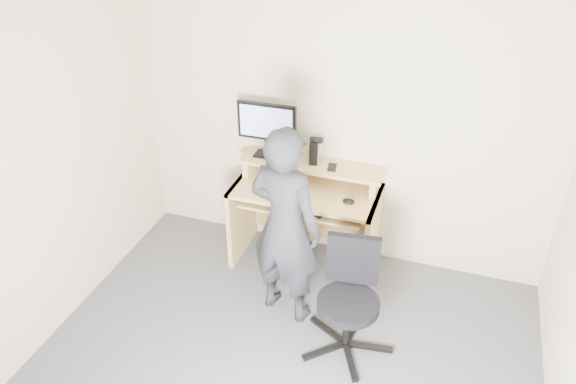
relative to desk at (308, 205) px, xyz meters
The scene contains 13 objects.
back_wall 0.76m from the desk, 47.89° to the left, with size 3.50×0.02×2.50m, color beige.
ceiling 2.49m from the desk, 82.55° to the right, with size 3.50×3.50×0.02m, color white.
desk is the anchor object (origin of this frame).
monitor 0.76m from the desk, 168.12° to the left, with size 0.50×0.14×0.47m.
external_drive 0.47m from the desk, 86.23° to the left, with size 0.07×0.13×0.20m, color black.
travel_mug 0.47m from the desk, 67.37° to the left, with size 0.09×0.09×0.19m, color #B8B8BC.
smartphone 0.41m from the desk, 16.92° to the left, with size 0.07×0.13×0.01m, color black.
charger 0.47m from the desk, behind, with size 0.04×0.04×0.04m, color black.
headphones 0.47m from the desk, 153.85° to the left, with size 0.16×0.16×0.02m, color silver.
keyboard 0.21m from the desk, 91.48° to the right, with size 0.46×0.18×0.03m, color black.
mouse 0.47m from the desk, 25.23° to the right, with size 0.10×0.06×0.04m, color black.
office_chair 1.05m from the desk, 57.00° to the right, with size 0.66×0.67×0.84m.
person 0.73m from the desk, 87.59° to the right, with size 0.58×0.38×1.58m, color black.
Camera 1 is at (0.90, -2.31, 3.13)m, focal length 35.00 mm.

